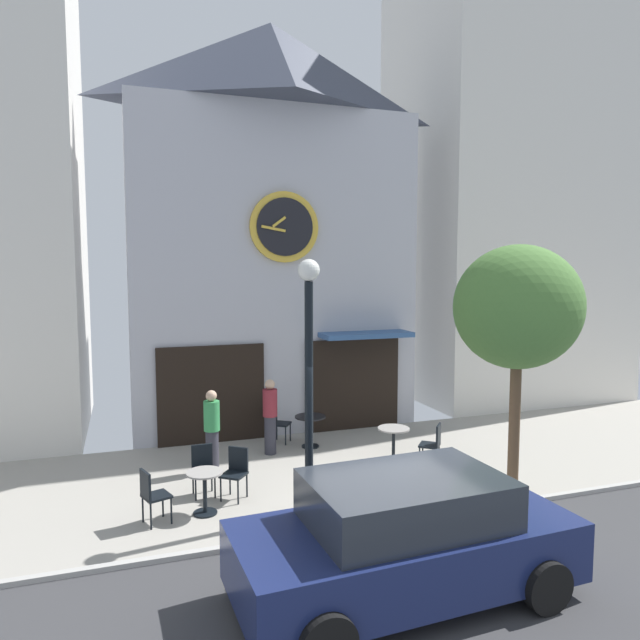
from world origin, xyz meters
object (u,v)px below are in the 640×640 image
cafe_chair_facing_street (278,420)px  parked_car_navy (405,538)px  cafe_chair_near_tree (236,469)px  cafe_chair_curbside (152,493)px  cafe_chair_right_end (434,442)px  pedestrian_green (212,430)px  cafe_table_center_left (394,438)px  cafe_table_leftmost (310,425)px  cafe_chair_corner (203,466)px  pedestrian_maroon (270,416)px  street_lamp (309,387)px  cafe_table_near_door (205,486)px  street_tree (518,308)px

cafe_chair_facing_street → parked_car_navy: bearing=-90.9°
cafe_chair_near_tree → cafe_chair_curbside: 1.61m
cafe_chair_curbside → parked_car_navy: (2.91, -3.13, 0.23)m
cafe_chair_right_end → pedestrian_green: pedestrian_green is taller
cafe_table_center_left → cafe_chair_facing_street: 2.90m
cafe_table_leftmost → cafe_chair_corner: cafe_chair_corner is taller
cafe_table_leftmost → cafe_chair_corner: (-2.69, -1.99, 0.02)m
cafe_table_leftmost → pedestrian_green: (-2.36, -0.88, 0.35)m
cafe_chair_corner → cafe_chair_right_end: same height
cafe_chair_right_end → pedestrian_maroon: size_ratio=0.54×
cafe_table_center_left → pedestrian_green: size_ratio=0.44×
cafe_chair_curbside → cafe_chair_facing_street: 4.66m
cafe_chair_near_tree → pedestrian_green: size_ratio=0.54×
street_lamp → cafe_table_leftmost: bearing=71.8°
cafe_chair_near_tree → cafe_chair_facing_street: bearing=62.3°
cafe_chair_near_tree → street_lamp: bearing=-46.1°
cafe_table_near_door → cafe_table_leftmost: 3.97m
cafe_chair_facing_street → cafe_chair_curbside: bearing=-130.3°
pedestrian_maroon → cafe_chair_right_end: bearing=-32.4°
cafe_table_near_door → cafe_chair_right_end: size_ratio=0.81×
cafe_table_near_door → pedestrian_green: (0.41, 1.96, 0.39)m
street_tree → cafe_chair_curbside: (-6.32, 0.77, -2.87)m
street_tree → cafe_chair_curbside: street_tree is taller
street_tree → parked_car_navy: size_ratio=1.04×
street_tree → cafe_table_leftmost: 5.44m
pedestrian_maroon → cafe_chair_facing_street: bearing=64.1°
street_lamp → pedestrian_maroon: street_lamp is taller
cafe_table_near_door → cafe_table_center_left: 4.33m
street_tree → cafe_chair_right_end: size_ratio=5.03×
cafe_table_center_left → pedestrian_green: (-3.72, 0.65, 0.35)m
cafe_chair_curbside → pedestrian_green: 2.47m
pedestrian_maroon → cafe_chair_near_tree: bearing=-118.4°
street_lamp → cafe_table_leftmost: (1.12, 3.41, -1.65)m
cafe_chair_curbside → cafe_chair_right_end: (5.64, 0.89, 0.00)m
street_tree → pedestrian_maroon: size_ratio=2.71×
cafe_chair_facing_street → parked_car_navy: (-0.10, -6.68, 0.23)m
cafe_chair_near_tree → cafe_chair_corner: size_ratio=1.00×
street_tree → pedestrian_green: bearing=150.4°
cafe_chair_right_end → pedestrian_maroon: bearing=147.6°
street_lamp → cafe_table_center_left: size_ratio=5.79×
cafe_chair_near_tree → cafe_chair_facing_street: 3.30m
cafe_chair_right_end → cafe_chair_curbside: bearing=-171.0°
cafe_table_center_left → cafe_chair_facing_street: cafe_chair_facing_street is taller
street_lamp → cafe_chair_right_end: 3.77m
cafe_chair_right_end → pedestrian_maroon: 3.56m
street_tree → pedestrian_maroon: street_tree is taller
cafe_chair_right_end → cafe_table_near_door: bearing=-170.9°
cafe_chair_corner → cafe_chair_facing_street: (2.07, 2.58, 0.00)m
pedestrian_maroon → cafe_chair_corner: bearing=-133.2°
cafe_chair_near_tree → parked_car_navy: (1.43, -3.76, 0.23)m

